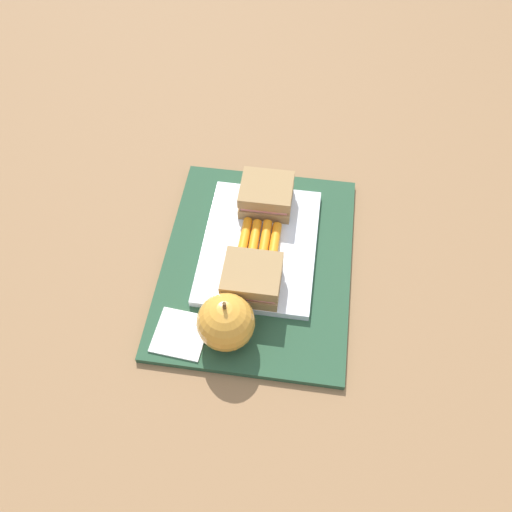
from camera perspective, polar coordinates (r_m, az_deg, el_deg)
ground_plane at (r=0.83m, az=0.12°, el=-0.95°), size 2.40×2.40×0.00m
lunchbag_mat at (r=0.83m, az=0.12°, el=-0.76°), size 0.36×0.28×0.01m
food_tray at (r=0.83m, az=0.36°, el=1.07°), size 0.23×0.17×0.01m
sandwich_half_left at (r=0.86m, az=1.08°, el=6.35°), size 0.07×0.08×0.04m
sandwich_half_right at (r=0.77m, az=-0.42°, el=-2.38°), size 0.07×0.08×0.04m
carrot_sticks_bundle at (r=0.82m, az=0.36°, el=1.56°), size 0.08×0.06×0.02m
apple at (r=0.73m, az=-3.15°, el=-6.88°), size 0.08×0.08×0.09m
paper_napkin at (r=0.77m, az=-7.85°, el=-8.01°), size 0.08×0.08×0.00m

